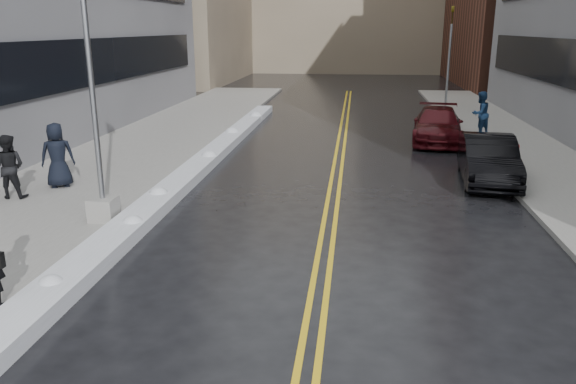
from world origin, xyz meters
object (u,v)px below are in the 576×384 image
(traffic_signal, at_px, (449,55))
(car_black, at_px, (488,159))
(fire_hydrant, at_px, (515,152))
(pedestrian_b, at_px, (9,166))
(pedestrian_c, at_px, (57,155))
(car_maroon, at_px, (438,125))
(pedestrian_east, at_px, (480,114))
(lamppost, at_px, (96,129))

(traffic_signal, xyz_separation_m, car_black, (-1.00, -16.39, -2.63))
(fire_hydrant, xyz_separation_m, pedestrian_b, (-15.85, -6.39, 0.54))
(pedestrian_b, bearing_deg, traffic_signal, -133.82)
(pedestrian_c, height_order, car_maroon, pedestrian_c)
(fire_hydrant, distance_m, pedestrian_east, 5.52)
(traffic_signal, height_order, pedestrian_east, traffic_signal)
(car_maroon, bearing_deg, pedestrian_b, -134.50)
(pedestrian_east, bearing_deg, fire_hydrant, 54.22)
(traffic_signal, xyz_separation_m, car_maroon, (-1.74, -9.55, -2.65))
(car_black, bearing_deg, fire_hydrant, 63.06)
(pedestrian_c, bearing_deg, car_maroon, -171.33)
(traffic_signal, height_order, pedestrian_c, traffic_signal)
(fire_hydrant, distance_m, car_maroon, 4.99)
(pedestrian_b, relative_size, pedestrian_c, 0.93)
(traffic_signal, relative_size, pedestrian_c, 2.97)
(pedestrian_c, bearing_deg, traffic_signal, -155.34)
(car_black, bearing_deg, car_maroon, 101.32)
(traffic_signal, height_order, car_maroon, traffic_signal)
(traffic_signal, bearing_deg, fire_hydrant, -87.95)
(pedestrian_b, bearing_deg, fire_hydrant, -164.89)
(pedestrian_b, xyz_separation_m, car_black, (14.35, 4.00, -0.31))
(car_maroon, bearing_deg, lamppost, -121.98)
(fire_hydrant, xyz_separation_m, traffic_signal, (-0.50, 14.00, 2.85))
(lamppost, xyz_separation_m, car_black, (10.80, 5.61, -1.76))
(pedestrian_b, relative_size, pedestrian_east, 0.93)
(fire_hydrant, height_order, traffic_signal, traffic_signal)
(fire_hydrant, xyz_separation_m, car_maroon, (-2.24, 4.45, 0.20))
(pedestrian_b, distance_m, pedestrian_east, 19.63)
(lamppost, xyz_separation_m, pedestrian_c, (-2.74, 2.89, -1.37))
(lamppost, distance_m, pedestrian_east, 18.16)
(traffic_signal, height_order, pedestrian_b, traffic_signal)
(car_maroon, bearing_deg, traffic_signal, 86.67)
(fire_hydrant, distance_m, pedestrian_b, 17.10)
(pedestrian_b, bearing_deg, lamppost, 148.75)
(pedestrian_c, xyz_separation_m, car_black, (13.54, 2.72, -0.39))
(fire_hydrant, relative_size, car_black, 0.16)
(lamppost, relative_size, car_black, 1.63)
(fire_hydrant, bearing_deg, car_maroon, 116.65)
(pedestrian_east, xyz_separation_m, car_maroon, (-2.02, -1.03, -0.41))
(car_black, distance_m, car_maroon, 6.88)
(pedestrian_east, distance_m, car_black, 7.99)
(fire_hydrant, xyz_separation_m, pedestrian_east, (-0.22, 5.48, 0.61))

